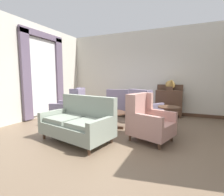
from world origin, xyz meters
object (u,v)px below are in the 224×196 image
at_px(coffee_table, 111,115).
at_px(armchair_near_window, 71,109).
at_px(armchair_foreground_right, 119,104).
at_px(gramophone, 171,83).
at_px(armchair_beside_settee, 148,121).
at_px(armchair_back_corner, 144,108).
at_px(settee, 79,123).
at_px(side_table, 169,117).
at_px(porcelain_vase, 112,107).
at_px(sideboard, 169,102).

bearing_deg(coffee_table, armchair_near_window, -174.77).
xyz_separation_m(armchair_foreground_right, gramophone, (1.76, 0.59, 0.78)).
height_order(armchair_beside_settee, armchair_back_corner, armchair_beside_settee).
bearing_deg(gramophone, settee, -116.96).
bearing_deg(coffee_table, armchair_beside_settee, -23.53).
xyz_separation_m(armchair_beside_settee, gramophone, (0.24, 2.63, 0.77)).
xyz_separation_m(armchair_foreground_right, side_table, (1.90, -1.38, -0.01)).
relative_size(armchair_foreground_right, gramophone, 1.90).
height_order(armchair_foreground_right, armchair_back_corner, armchair_back_corner).
bearing_deg(porcelain_vase, armchair_back_corner, 63.08).
relative_size(porcelain_vase, sideboard, 0.32).
relative_size(armchair_foreground_right, sideboard, 0.86).
bearing_deg(sideboard, side_table, -84.78).
distance_m(settee, sideboard, 3.72).
height_order(coffee_table, armchair_beside_settee, armchair_beside_settee).
bearing_deg(settee, coffee_table, 86.78).
xyz_separation_m(settee, side_table, (1.80, 1.30, 0.02)).
bearing_deg(porcelain_vase, gramophone, 58.45).
xyz_separation_m(armchair_foreground_right, sideboard, (1.71, 0.67, 0.11)).
distance_m(armchair_near_window, side_table, 2.80).
xyz_separation_m(coffee_table, side_table, (1.51, 0.17, 0.05)).
bearing_deg(armchair_beside_settee, armchair_foreground_right, 55.03).
relative_size(armchair_near_window, gramophone, 2.11).
bearing_deg(armchair_near_window, porcelain_vase, 75.91).
xyz_separation_m(armchair_foreground_right, armchair_beside_settee, (1.52, -2.04, 0.01)).
relative_size(armchair_back_corner, side_table, 1.63).
bearing_deg(armchair_near_window, armchair_beside_settee, 63.26).
xyz_separation_m(armchair_foreground_right, armchair_back_corner, (1.04, -0.38, 0.01)).
bearing_deg(sideboard, armchair_back_corner, -122.44).
height_order(armchair_foreground_right, armchair_beside_settee, armchair_beside_settee).
relative_size(porcelain_vase, armchair_beside_settee, 0.34).
bearing_deg(settee, armchair_beside_settee, 35.42).
relative_size(settee, gramophone, 3.34).
bearing_deg(armchair_foreground_right, sideboard, -169.83).
height_order(porcelain_vase, sideboard, sideboard).
height_order(armchair_near_window, armchair_beside_settee, armchair_near_window).
height_order(porcelain_vase, settee, settee).
bearing_deg(armchair_foreground_right, gramophone, -172.95).
bearing_deg(armchair_beside_settee, armchair_back_corner, 34.48).
height_order(armchair_foreground_right, sideboard, sideboard).
height_order(coffee_table, porcelain_vase, porcelain_vase).
height_order(coffee_table, side_table, side_table).
distance_m(coffee_table, armchair_near_window, 1.28).
xyz_separation_m(coffee_table, armchair_foreground_right, (-0.39, 1.55, 0.06)).
xyz_separation_m(coffee_table, armchair_near_window, (-1.28, -0.12, 0.09)).
height_order(settee, armchair_near_window, armchair_near_window).
height_order(side_table, sideboard, sideboard).
distance_m(armchair_near_window, armchair_back_corner, 2.31).
xyz_separation_m(armchair_beside_settee, armchair_back_corner, (-0.48, 1.66, -0.00)).
distance_m(coffee_table, side_table, 1.52).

